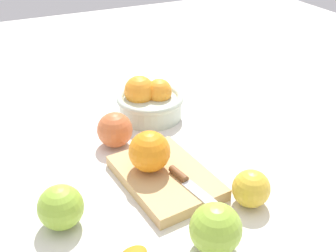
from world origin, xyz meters
TOP-DOWN VIEW (x-y plane):
  - ground_plane at (0.00, 0.00)m, footprint 2.40×2.40m
  - bowl at (-0.19, 0.07)m, footprint 0.16×0.16m
  - cutting_board at (0.07, -0.01)m, footprint 0.23×0.17m
  - orange_on_board at (0.05, -0.03)m, footprint 0.08×0.08m
  - knife at (0.13, 0.01)m, footprint 0.16×0.05m
  - apple_front_left at (-0.10, -0.05)m, footprint 0.08×0.08m
  - apple_mid_right at (0.26, -0.01)m, footprint 0.08×0.08m
  - apple_front_right at (0.10, -0.21)m, footprint 0.08×0.08m
  - apple_back_right at (0.19, 0.10)m, footprint 0.07×0.07m

SIDE VIEW (x-z plane):
  - ground_plane at x=0.00m, z-range 0.00..0.00m
  - cutting_board at x=0.07m, z-range 0.00..0.02m
  - knife at x=0.13m, z-range 0.02..0.03m
  - apple_back_right at x=0.19m, z-range 0.00..0.07m
  - apple_front_right at x=0.10m, z-range 0.00..0.08m
  - apple_front_left at x=-0.10m, z-range 0.00..0.08m
  - apple_mid_right at x=0.26m, z-range 0.00..0.08m
  - bowl at x=-0.19m, z-range -0.01..0.09m
  - orange_on_board at x=0.05m, z-range 0.02..0.10m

